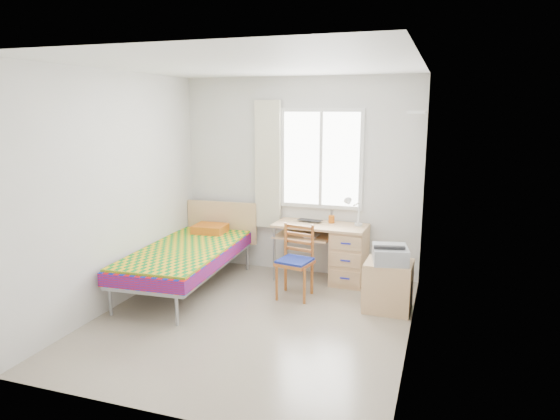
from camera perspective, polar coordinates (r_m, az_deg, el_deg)
The scene contains 17 objects.
floor at distance 5.40m, azimuth -3.23°, elevation -12.45°, with size 3.50×3.50×0.00m, color #BCAD93.
ceiling at distance 4.95m, azimuth -3.59°, elevation 16.23°, with size 3.50×3.50×0.00m, color white.
wall_back at distance 6.65m, azimuth 2.23°, elevation 3.81°, with size 3.20×3.20×0.00m, color silver.
wall_left at distance 5.80m, azimuth -18.26°, elevation 2.09°, with size 3.50×3.50×0.00m, color silver.
wall_right at distance 4.67m, azimuth 15.15°, elevation 0.10°, with size 3.50×3.50×0.00m, color silver.
window at distance 6.52m, azimuth 4.73°, elevation 5.84°, with size 1.10×0.04×1.30m.
curtain at distance 6.69m, azimuth -1.40°, elevation 5.16°, with size 0.35×0.05×1.70m, color beige.
floating_shelf at distance 5.99m, azimuth 15.38°, elevation 10.72°, with size 0.20×0.32×0.03m, color white.
bed at distance 6.26m, azimuth -10.33°, elevation -4.86°, with size 1.10×2.18×0.92m.
desk at distance 6.42m, azimuth 7.31°, elevation -4.77°, with size 1.20×0.59×0.74m.
chair at distance 5.89m, azimuth 1.91°, elevation -5.33°, with size 0.43×0.43×0.86m.
cabinet at distance 5.68m, azimuth 12.24°, elevation -8.47°, with size 0.52×0.46×0.55m.
printer at distance 5.55m, azimuth 12.48°, elevation -4.93°, with size 0.44×0.49×0.18m.
laptop at distance 6.48m, azimuth 3.28°, elevation -1.33°, with size 0.32×0.21×0.03m, color black.
pen_cup at distance 6.48m, azimuth 5.91°, elevation -1.06°, with size 0.08×0.08×0.10m, color orange.
task_lamp at distance 6.24m, azimuth 8.29°, elevation 0.19°, with size 0.22×0.31×0.39m.
book at distance 6.44m, azimuth 2.98°, elevation -2.89°, with size 0.16×0.22×0.02m, color gray.
Camera 1 is at (1.84, -4.58, 2.19)m, focal length 32.00 mm.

